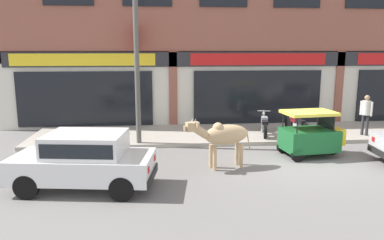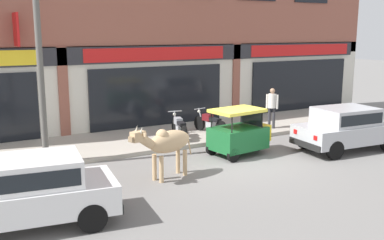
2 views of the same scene
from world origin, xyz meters
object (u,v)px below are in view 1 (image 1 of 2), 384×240
motorcycle_1 (297,124)px  utility_pole (137,58)px  auto_rickshaw (311,137)px  pedestrian (366,111)px  cow (223,135)px  car_1 (84,158)px  motorcycle_0 (264,125)px

motorcycle_1 → utility_pole: utility_pole is taller
auto_rickshaw → utility_pole: (-5.75, 1.74, 2.55)m
motorcycle_1 → pedestrian: pedestrian is taller
motorcycle_1 → pedestrian: size_ratio=1.13×
cow → car_1: bearing=-160.3°
cow → motorcycle_0: cow is taller
cow → auto_rickshaw: 3.28m
car_1 → auto_rickshaw: bearing=18.7°
cow → auto_rickshaw: size_ratio=1.02×
car_1 → motorcycle_1: bearing=33.8°
cow → pedestrian: size_ratio=1.31×
car_1 → auto_rickshaw: 7.29m
cow → motorcycle_1: 5.13m
pedestrian → utility_pole: (-8.84, -0.41, 2.08)m
cow → pedestrian: 6.96m
motorcycle_0 → pedestrian: 4.00m
cow → motorcycle_1: size_ratio=1.17×
car_1 → motorcycle_0: size_ratio=2.10×
auto_rickshaw → utility_pole: utility_pole is taller
cow → utility_pole: size_ratio=0.34×
cow → motorcycle_0: size_ratio=1.17×
cow → car_1: (-3.79, -1.36, -0.19)m
cow → car_1: 4.03m
auto_rickshaw → cow: bearing=-162.5°
car_1 → pedestrian: bearing=24.2°
auto_rickshaw → utility_pole: 6.52m
cow → motorcycle_1: cow is taller
car_1 → auto_rickshaw: auto_rickshaw is taller
auto_rickshaw → motorcycle_0: (-0.84, 2.59, -0.13)m
motorcycle_0 → motorcycle_1: size_ratio=0.99×
auto_rickshaw → pedestrian: size_ratio=1.29×
cow → utility_pole: 4.38m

